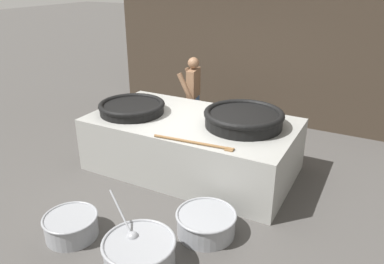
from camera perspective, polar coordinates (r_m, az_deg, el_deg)
The scene contains 10 objects.
ground_plane at distance 6.67m, azimuth 0.00°, elevation -5.52°, with size 60.00×60.00×0.00m, color #474442.
back_wall at distance 8.67m, azimuth 9.49°, elevation 14.13°, with size 6.92×0.24×3.77m, color #382D23.
hearth_platform at distance 6.46m, azimuth 0.00°, elevation -1.90°, with size 3.44×1.89×0.93m.
giant_wok_near at distance 6.63m, azimuth -9.14°, elevation 3.77°, with size 1.16×1.16×0.19m.
giant_wok_far at distance 6.01m, azimuth 7.88°, elevation 2.16°, with size 1.28×1.28×0.26m.
stirring_paddle at distance 5.36m, azimuth 0.67°, elevation -1.68°, with size 1.23×0.18×0.04m.
cook at distance 7.75m, azimuth 0.15°, elevation 5.84°, with size 0.44×0.64×1.65m.
prep_bowl_vegetables at distance 4.57m, azimuth -8.01°, elevation -17.87°, with size 1.05×0.86×0.75m.
prep_bowl_meat at distance 5.07m, azimuth 2.15°, elevation -13.58°, with size 0.81×0.81×0.31m.
prep_bowl_extra at distance 5.27m, azimuth -17.94°, elevation -13.33°, with size 0.71×0.71×0.31m.
Camera 1 is at (2.75, -5.16, 3.21)m, focal length 35.00 mm.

